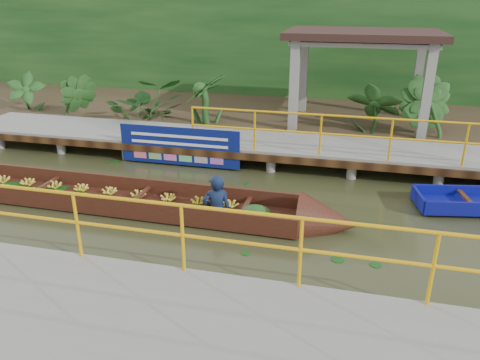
# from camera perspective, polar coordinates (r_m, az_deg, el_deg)

# --- Properties ---
(ground) EXTENTS (80.00, 80.00, 0.00)m
(ground) POSITION_cam_1_polar(r_m,az_deg,el_deg) (9.75, -4.90, -3.96)
(ground) COLOR #2F3219
(ground) RESTS_ON ground
(land_strip) EXTENTS (30.00, 8.00, 0.45)m
(land_strip) POSITION_cam_1_polar(r_m,az_deg,el_deg) (16.54, 3.33, 7.93)
(land_strip) COLOR #322719
(land_strip) RESTS_ON ground
(far_dock) EXTENTS (16.00, 2.06, 1.66)m
(far_dock) POSITION_cam_1_polar(r_m,az_deg,el_deg) (12.64, 0.02, 4.64)
(far_dock) COLOR gray
(far_dock) RESTS_ON ground
(near_dock) EXTENTS (18.00, 2.40, 1.73)m
(near_dock) POSITION_cam_1_polar(r_m,az_deg,el_deg) (6.00, -8.73, -19.68)
(near_dock) COLOR gray
(near_dock) RESTS_ON ground
(pavilion) EXTENTS (4.40, 3.00, 3.00)m
(pavilion) POSITION_cam_1_polar(r_m,az_deg,el_deg) (14.65, 14.71, 15.74)
(pavilion) COLOR gray
(pavilion) RESTS_ON ground
(foliage_backdrop) EXTENTS (30.00, 0.80, 4.00)m
(foliage_backdrop) POSITION_cam_1_polar(r_m,az_deg,el_deg) (18.64, 4.93, 15.05)
(foliage_backdrop) COLOR #123A15
(foliage_backdrop) RESTS_ON ground
(vendor_boat) EXTENTS (11.38, 1.32, 2.09)m
(vendor_boat) POSITION_cam_1_polar(r_m,az_deg,el_deg) (10.50, -16.84, -1.68)
(vendor_boat) COLOR #33130D
(vendor_boat) RESTS_ON ground
(blue_banner) EXTENTS (3.22, 0.04, 1.00)m
(blue_banner) POSITION_cam_1_polar(r_m,az_deg,el_deg) (12.15, -7.43, 4.12)
(blue_banner) COLOR navy
(blue_banner) RESTS_ON ground
(tropical_plants) EXTENTS (14.27, 1.27, 1.59)m
(tropical_plants) POSITION_cam_1_polar(r_m,az_deg,el_deg) (14.66, -5.05, 10.12)
(tropical_plants) COLOR #123A15
(tropical_plants) RESTS_ON ground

